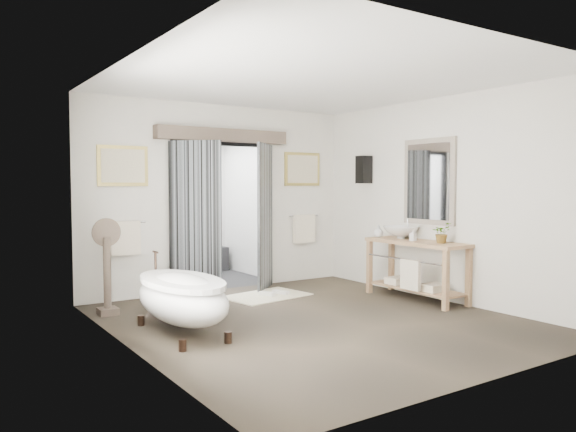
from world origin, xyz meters
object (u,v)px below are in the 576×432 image
object	(u,v)px
rug	(266,296)
basin	(401,232)
clawfoot_tub	(182,297)
vanity	(416,265)

from	to	relation	value
rug	basin	size ratio (longest dim) A/B	2.24
clawfoot_tub	vanity	xyz separation A→B (m)	(3.54, -0.12, 0.09)
vanity	rug	bearing A→B (deg)	139.97
clawfoot_tub	rug	world-z (taller)	clawfoot_tub
vanity	rug	world-z (taller)	vanity
vanity	basin	distance (m)	0.58
vanity	rug	distance (m)	2.23
rug	basin	xyz separation A→B (m)	(1.74, -1.02, 0.93)
vanity	basin	world-z (taller)	basin
vanity	basin	bearing A→B (deg)	78.11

